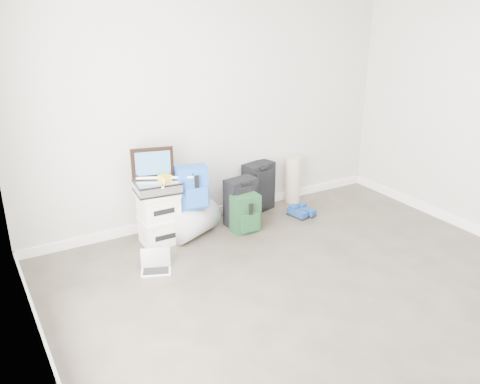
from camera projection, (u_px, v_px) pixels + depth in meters
ground at (359, 324)px, 4.07m from camera, size 5.00×5.00×0.00m
room_envelope at (379, 111)px, 3.46m from camera, size 4.52×5.02×2.71m
boxes_stack at (159, 217)px, 5.30m from camera, size 0.40×0.33×0.57m
briefcase at (157, 187)px, 5.18m from camera, size 0.47×0.37×0.13m
painting at (152, 163)px, 5.18m from camera, size 0.42×0.14×0.32m
drone at (165, 178)px, 5.17m from camera, size 0.53×0.53×0.05m
duffel_bag at (192, 221)px, 5.49m from camera, size 0.66×0.55×0.35m
blue_backpack at (192, 188)px, 5.32m from camera, size 0.35×0.28×0.45m
large_suitcase at (241, 202)px, 5.73m from camera, size 0.38×0.27×0.55m
green_backpack at (246, 214)px, 5.59m from camera, size 0.31×0.23×0.42m
carry_on at (259, 187)px, 6.12m from camera, size 0.42×0.33×0.59m
shoes at (301, 213)px, 6.03m from camera, size 0.28×0.28×0.09m
rolled_rug at (293, 180)px, 6.37m from camera, size 0.19×0.19×0.58m
laptop at (156, 266)px, 4.84m from camera, size 0.33×0.29×0.20m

